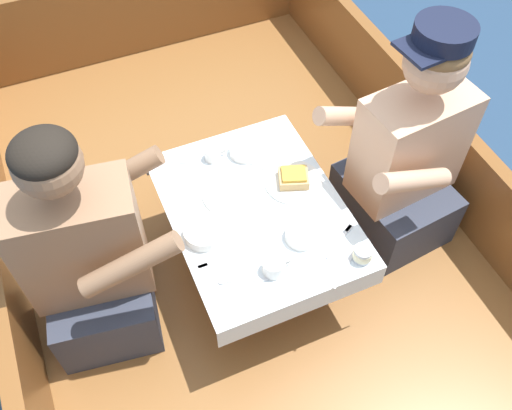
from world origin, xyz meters
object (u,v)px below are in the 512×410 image
(person_port, at_px, (90,258))
(person_starboard, at_px, (406,159))
(coffee_cup_port, at_px, (274,266))
(coffee_cup_starboard, at_px, (213,153))
(tin_can, at_px, (363,254))
(sandwich, at_px, (294,177))

(person_port, relative_size, person_starboard, 0.96)
(person_starboard, height_order, coffee_cup_port, person_starboard)
(person_starboard, relative_size, coffee_cup_port, 9.57)
(coffee_cup_port, bearing_deg, coffee_cup_starboard, 90.74)
(person_starboard, height_order, coffee_cup_starboard, person_starboard)
(coffee_cup_port, bearing_deg, person_starboard, 19.21)
(person_port, height_order, coffee_cup_port, person_port)
(person_starboard, relative_size, tin_can, 15.05)
(coffee_cup_port, xyz_separation_m, tin_can, (0.30, -0.08, -0.00))
(tin_can, bearing_deg, coffee_cup_starboard, 115.47)
(person_starboard, height_order, tin_can, person_starboard)
(sandwich, xyz_separation_m, coffee_cup_port, (-0.23, -0.32, -0.00))
(person_port, relative_size, tin_can, 14.42)
(coffee_cup_port, bearing_deg, sandwich, 54.93)
(sandwich, distance_m, coffee_cup_port, 0.40)
(tin_can, bearing_deg, coffee_cup_port, 165.78)
(person_port, distance_m, sandwich, 0.79)
(person_port, height_order, tin_can, person_port)
(coffee_cup_port, relative_size, coffee_cup_starboard, 1.19)
(person_starboard, relative_size, coffee_cup_starboard, 11.36)
(person_starboard, relative_size, sandwich, 7.45)
(person_port, distance_m, person_starboard, 1.22)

